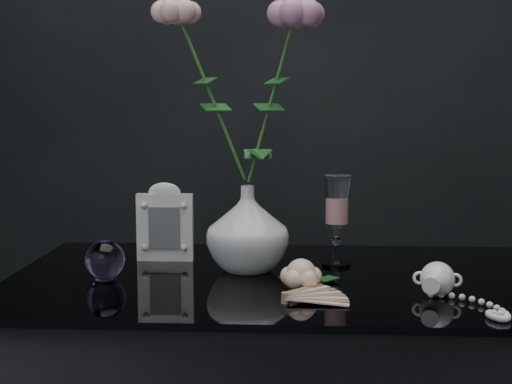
# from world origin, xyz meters

# --- Properties ---
(vase) EXTENTS (0.16, 0.16, 0.16)m
(vase) POSITION_xyz_m (-0.09, 0.09, 0.84)
(vase) COLOR silver
(vase) RESTS_ON table
(wine_glass) EXTENTS (0.06, 0.06, 0.18)m
(wine_glass) POSITION_xyz_m (0.08, 0.14, 0.85)
(wine_glass) COLOR white
(wine_glass) RESTS_ON table
(picture_frame) EXTENTS (0.12, 0.09, 0.16)m
(picture_frame) POSITION_xyz_m (-0.26, 0.17, 0.84)
(picture_frame) COLOR silver
(picture_frame) RESTS_ON table
(paperweight) EXTENTS (0.09, 0.09, 0.07)m
(paperweight) POSITION_xyz_m (-0.34, 0.01, 0.80)
(paperweight) COLOR #9377C1
(paperweight) RESTS_ON table
(paper_fan) EXTENTS (0.24, 0.21, 0.02)m
(paper_fan) POSITION_xyz_m (-0.02, -0.13, 0.77)
(paper_fan) COLOR beige
(paper_fan) RESTS_ON table
(loose_rose) EXTENTS (0.16, 0.19, 0.05)m
(loose_rose) POSITION_xyz_m (0.01, -0.04, 0.79)
(loose_rose) COLOR #FFBFA4
(loose_rose) RESTS_ON table
(pearl_jar) EXTENTS (0.23, 0.24, 0.06)m
(pearl_jar) POSITION_xyz_m (0.24, -0.06, 0.79)
(pearl_jar) COLOR white
(pearl_jar) RESTS_ON table
(roses) EXTENTS (0.30, 0.12, 0.41)m
(roses) POSITION_xyz_m (-0.10, 0.10, 1.13)
(roses) COLOR #FFB4A6
(roses) RESTS_ON vase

